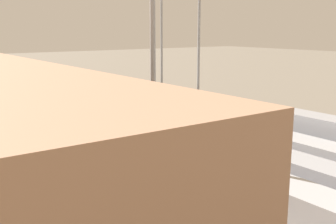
% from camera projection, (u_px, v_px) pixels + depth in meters
% --- Properties ---
extents(ground_plane, '(400.00, 400.00, 0.00)m').
position_uv_depth(ground_plane, '(183.00, 139.00, 52.09)').
color(ground_plane, '#756B5B').
extents(track_bed_0, '(140.00, 2.80, 0.12)m').
position_uv_depth(track_bed_0, '(239.00, 128.00, 57.80)').
color(track_bed_0, '#3D3833').
rests_on(track_bed_0, ground_plane).
extents(track_bed_1, '(140.00, 2.80, 0.12)m').
position_uv_depth(track_bed_1, '(213.00, 133.00, 54.94)').
color(track_bed_1, '#3D3833').
rests_on(track_bed_1, ground_plane).
extents(track_bed_2, '(140.00, 2.80, 0.12)m').
position_uv_depth(track_bed_2, '(183.00, 138.00, 52.08)').
color(track_bed_2, '#3D3833').
rests_on(track_bed_2, ground_plane).
extents(track_bed_3, '(140.00, 2.80, 0.12)m').
position_uv_depth(track_bed_3, '(150.00, 145.00, 49.22)').
color(track_bed_3, '#4C443D').
rests_on(track_bed_3, ground_plane).
extents(track_bed_4, '(140.00, 2.80, 0.12)m').
position_uv_depth(track_bed_4, '(113.00, 152.00, 46.37)').
color(track_bed_4, '#4C443D').
rests_on(track_bed_4, ground_plane).
extents(train_on_track_4, '(95.60, 3.00, 3.80)m').
position_uv_depth(train_on_track_4, '(77.00, 119.00, 53.92)').
color(train_on_track_4, '#B7BABF').
rests_on(train_on_track_4, ground_plane).
extents(train_on_track_3, '(95.60, 3.06, 3.80)m').
position_uv_depth(train_on_track_3, '(118.00, 118.00, 55.12)').
color(train_on_track_3, '#A8AAB2').
rests_on(train_on_track_3, ground_plane).
extents(train_on_track_2, '(119.80, 3.06, 3.80)m').
position_uv_depth(train_on_track_2, '(166.00, 118.00, 54.75)').
color(train_on_track_2, '#B7BABF').
rests_on(train_on_track_2, ground_plane).
extents(train_on_track_0, '(71.40, 3.06, 3.80)m').
position_uv_depth(train_on_track_0, '(171.00, 98.00, 70.51)').
color(train_on_track_0, '#A8AAB2').
rests_on(train_on_track_0, ground_plane).
extents(light_mast_0, '(2.80, 0.70, 29.78)m').
position_uv_depth(light_mast_0, '(161.00, 1.00, 75.62)').
color(light_mast_0, '#9EA0A5').
rests_on(light_mast_0, ground_plane).
extents(light_mast_2, '(2.80, 0.70, 28.64)m').
position_uv_depth(light_mast_2, '(199.00, 1.00, 66.20)').
color(light_mast_2, '#9EA0A5').
rests_on(light_mast_2, ground_plane).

